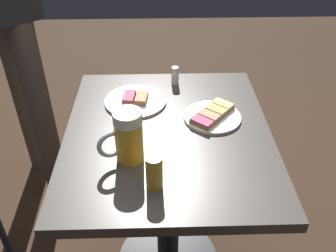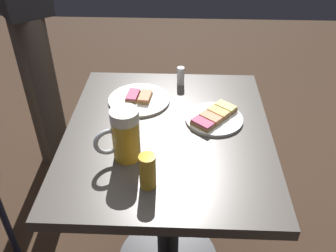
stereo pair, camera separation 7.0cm
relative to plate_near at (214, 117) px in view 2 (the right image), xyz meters
The scene contains 6 objects.
cafe_table 0.24m from the plate_near, 23.79° to the left, with size 0.68×0.79×0.73m.
plate_near is the anchor object (origin of this frame).
plate_far 0.29m from the plate_near, 22.39° to the right, with size 0.23×0.23×0.03m.
beer_mug 0.35m from the plate_near, 36.47° to the left, with size 0.13×0.09×0.17m.
beer_glass_small 0.38m from the plate_near, 58.02° to the left, with size 0.05×0.05×0.11m, color gold.
salt_shaker 0.27m from the plate_near, 63.88° to the right, with size 0.03×0.03×0.07m, color silver.
Camera 2 is at (-0.04, 0.98, 1.47)m, focal length 39.81 mm.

